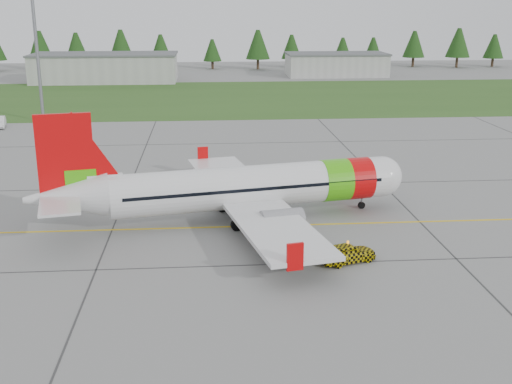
{
  "coord_description": "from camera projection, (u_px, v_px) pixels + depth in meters",
  "views": [
    {
      "loc": [
        -7.37,
        -40.69,
        17.28
      ],
      "look_at": [
        -3.62,
        6.97,
        3.18
      ],
      "focal_mm": 45.0,
      "sensor_mm": 36.0,
      "label": 1
    }
  ],
  "objects": [
    {
      "name": "ground",
      "position": [
        316.0,
        263.0,
        44.35
      ],
      "size": [
        320.0,
        320.0,
        0.0
      ],
      "primitive_type": "plane",
      "color": "gray",
      "rests_on": "ground"
    },
    {
      "name": "aircraft",
      "position": [
        244.0,
        188.0,
        52.63
      ],
      "size": [
        31.11,
        29.12,
        9.51
      ],
      "rotation": [
        0.0,
        0.0,
        0.2
      ],
      "color": "silver",
      "rests_on": "ground"
    },
    {
      "name": "follow_me_car",
      "position": [
        348.0,
        235.0,
        43.97
      ],
      "size": [
        1.86,
        2.01,
        4.07
      ],
      "primitive_type": "imported",
      "rotation": [
        0.0,
        0.0,
        1.92
      ],
      "color": "yellow",
      "rests_on": "ground"
    },
    {
      "name": "grass_strip",
      "position": [
        244.0,
        97.0,
        122.76
      ],
      "size": [
        320.0,
        50.0,
        0.03
      ],
      "primitive_type": "cube",
      "color": "#30561E",
      "rests_on": "ground"
    },
    {
      "name": "taxi_guideline",
      "position": [
        299.0,
        225.0,
        52.0
      ],
      "size": [
        120.0,
        0.25,
        0.02
      ],
      "primitive_type": "cube",
      "color": "gold",
      "rests_on": "ground"
    },
    {
      "name": "hangar_west",
      "position": [
        106.0,
        68.0,
        146.43
      ],
      "size": [
        32.0,
        14.0,
        6.0
      ],
      "primitive_type": "cube",
      "color": "#A8A8A3",
      "rests_on": "ground"
    },
    {
      "name": "hangar_east",
      "position": [
        336.0,
        65.0,
        158.34
      ],
      "size": [
        24.0,
        12.0,
        5.2
      ],
      "primitive_type": "cube",
      "color": "#A8A8A3",
      "rests_on": "ground"
    },
    {
      "name": "floodlight_mast",
      "position": [
        37.0,
        55.0,
        94.57
      ],
      "size": [
        0.5,
        0.5,
        20.0
      ],
      "primitive_type": "cylinder",
      "color": "slate",
      "rests_on": "ground"
    },
    {
      "name": "treeline",
      "position": [
        232.0,
        50.0,
        174.9
      ],
      "size": [
        160.0,
        8.0,
        10.0
      ],
      "primitive_type": null,
      "color": "#1C3F14",
      "rests_on": "ground"
    }
  ]
}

